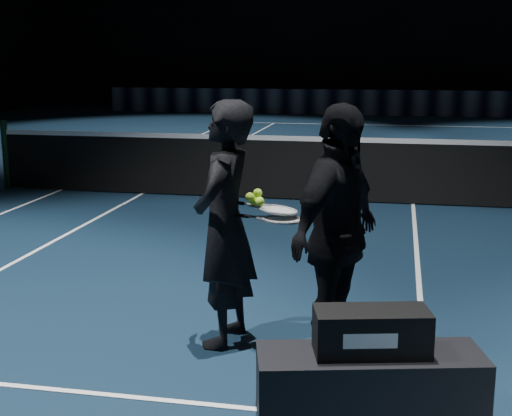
{
  "coord_description": "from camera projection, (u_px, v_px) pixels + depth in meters",
  "views": [
    {
      "loc": [
        -0.25,
        -10.3,
        2.12
      ],
      "look_at": [
        -1.21,
        -5.49,
        1.06
      ],
      "focal_mm": 50.0,
      "sensor_mm": 36.0,
      "label": 1
    }
  ],
  "objects": [
    {
      "name": "net_tape",
      "position": [
        416.0,
        141.0,
        10.08
      ],
      "size": [
        12.8,
        0.03,
        0.07
      ],
      "primitive_type": "cube",
      "color": "white",
      "rests_on": "net_mesh"
    },
    {
      "name": "racket_upper",
      "position": [
        278.0,
        210.0,
        5.03
      ],
      "size": [
        0.7,
        0.31,
        0.1
      ],
      "primitive_type": null,
      "rotation": [
        0.0,
        0.1,
        -0.14
      ],
      "color": "black",
      "rests_on": "player_b"
    },
    {
      "name": "sponsor_backdrop",
      "position": [
        407.0,
        103.0,
        25.03
      ],
      "size": [
        22.0,
        0.15,
        0.9
      ],
      "primitive_type": "cube",
      "color": "black",
      "rests_on": "floor"
    },
    {
      "name": "net_post_left",
      "position": [
        6.0,
        155.0,
        11.38
      ],
      "size": [
        0.1,
        0.1,
        1.1
      ],
      "primitive_type": "cylinder",
      "color": "black",
      "rests_on": "floor"
    },
    {
      "name": "bag_signature",
      "position": [
        370.0,
        341.0,
        4.02
      ],
      "size": [
        0.3,
        0.08,
        0.09
      ],
      "primitive_type": "cube",
      "rotation": [
        0.0,
        0.0,
        0.24
      ],
      "color": "white",
      "rests_on": "racket_bag"
    },
    {
      "name": "racket_bag",
      "position": [
        372.0,
        332.0,
        4.15
      ],
      "size": [
        0.71,
        0.43,
        0.27
      ],
      "primitive_type": "cube",
      "rotation": [
        0.0,
        0.0,
        0.24
      ],
      "color": "black",
      "rests_on": "player_bench"
    },
    {
      "name": "court_lines",
      "position": [
        413.0,
        204.0,
        10.27
      ],
      "size": [
        10.98,
        23.78,
        0.01
      ],
      "primitive_type": null,
      "color": "white",
      "rests_on": "floor"
    },
    {
      "name": "player_a",
      "position": [
        225.0,
        225.0,
        5.18
      ],
      "size": [
        0.51,
        0.71,
        1.81
      ],
      "primitive_type": "imported",
      "rotation": [
        0.0,
        0.0,
        -1.69
      ],
      "color": "black",
      "rests_on": "floor"
    },
    {
      "name": "floor",
      "position": [
        413.0,
        204.0,
        10.27
      ],
      "size": [
        36.0,
        36.0,
        0.0
      ],
      "primitive_type": "plane",
      "color": "#0D2232",
      "rests_on": "ground"
    },
    {
      "name": "racket_lower",
      "position": [
        282.0,
        220.0,
        4.99
      ],
      "size": [
        0.71,
        0.36,
        0.03
      ],
      "primitive_type": null,
      "rotation": [
        0.0,
        0.0,
        -0.21
      ],
      "color": "black",
      "rests_on": "player_a"
    },
    {
      "name": "net_mesh",
      "position": [
        415.0,
        174.0,
        10.17
      ],
      "size": [
        12.8,
        0.02,
        0.86
      ],
      "primitive_type": "cube",
      "color": "black",
      "rests_on": "floor"
    },
    {
      "name": "player_b",
      "position": [
        337.0,
        236.0,
        4.85
      ],
      "size": [
        0.82,
        1.15,
        1.81
      ],
      "primitive_type": "imported",
      "rotation": [
        0.0,
        0.0,
        1.17
      ],
      "color": "black",
      "rests_on": "floor"
    },
    {
      "name": "tennis_balls",
      "position": [
        257.0,
        199.0,
        5.04
      ],
      "size": [
        0.12,
        0.1,
        0.12
      ],
      "primitive_type": null,
      "color": "#B5E630",
      "rests_on": "racket_upper"
    },
    {
      "name": "player_bench",
      "position": [
        370.0,
        384.0,
        4.22
      ],
      "size": [
        1.4,
        0.74,
        0.4
      ],
      "primitive_type": "cube",
      "rotation": [
        0.0,
        0.0,
        0.24
      ],
      "color": "black",
      "rests_on": "floor"
    }
  ]
}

